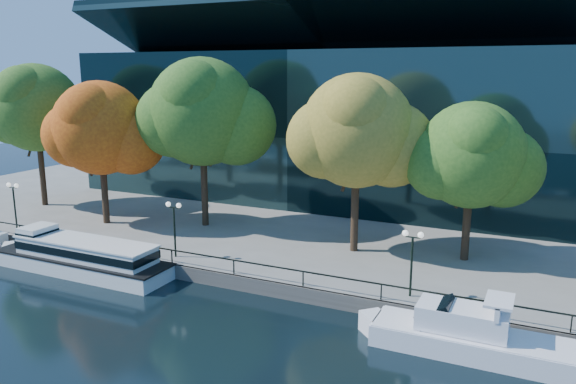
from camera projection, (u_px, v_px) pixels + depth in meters
The scene contains 14 objects.
ground at pixel (207, 306), 34.45m from camera, with size 160.00×160.00×0.00m, color black.
promenade at pixel (377, 188), 66.51m from camera, with size 90.00×67.08×1.00m.
railing at pixel (234, 260), 36.91m from camera, with size 88.20×0.08×0.99m.
convention_building at pixel (332, 122), 62.41m from camera, with size 50.00×24.57×21.43m.
tour_boat at pixel (77, 255), 40.21m from camera, with size 15.39×3.43×2.92m.
cruiser_near at pixel (462, 334), 28.65m from camera, with size 11.04×2.84×3.20m.
tree_0 at pixel (37, 110), 54.05m from camera, with size 10.58×8.68×13.88m.
tree_1 at pixel (101, 130), 47.72m from camera, with size 10.03×8.22×12.37m.
tree_2 at pixel (203, 114), 46.66m from camera, with size 11.29×9.26×14.30m.
tree_3 at pixel (359, 134), 39.95m from camera, with size 10.26×8.42×13.05m.
tree_4 at pixel (473, 158), 38.28m from camera, with size 9.18×7.53×11.17m.
lamp_0 at pixel (14, 195), 46.69m from camera, with size 1.26×0.36×4.03m.
lamp_1 at pixel (174, 217), 39.91m from camera, with size 1.26×0.36×4.03m.
lamp_2 at pixel (412, 248), 32.83m from camera, with size 1.26×0.36×4.03m.
Camera 1 is at (18.18, -27.00, 14.19)m, focal length 35.00 mm.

